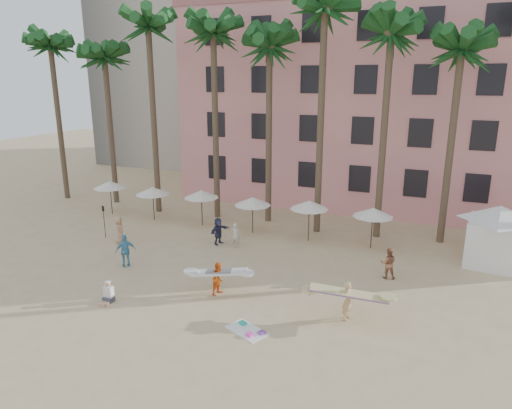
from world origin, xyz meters
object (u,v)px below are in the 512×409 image
(pink_hotel, at_px, (402,106))
(carrier_white, at_px, (219,277))
(cabana, at_px, (498,230))
(carrier_yellow, at_px, (348,298))

(pink_hotel, xyz_separation_m, carrier_white, (-5.94, -22.65, -7.11))
(carrier_white, bearing_deg, cabana, 35.88)
(carrier_yellow, bearing_deg, carrier_white, 179.60)
(cabana, relative_size, carrier_yellow, 1.45)
(cabana, relative_size, carrier_white, 1.75)
(pink_hotel, height_order, carrier_white, pink_hotel)
(carrier_white, bearing_deg, pink_hotel, 75.31)
(carrier_yellow, bearing_deg, cabana, 55.19)
(pink_hotel, xyz_separation_m, cabana, (6.89, -13.37, -5.93))
(pink_hotel, height_order, cabana, pink_hotel)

